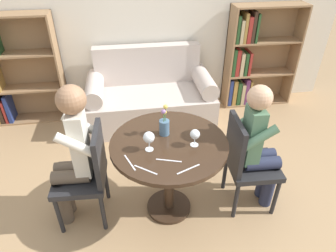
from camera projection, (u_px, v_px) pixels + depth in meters
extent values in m
plane|color=tan|center=(169.00, 207.00, 2.78)|extent=(16.00, 16.00, 0.00)
cube|color=silver|center=(144.00, 7.00, 3.65)|extent=(5.20, 0.05, 2.70)
cylinder|color=#382619|center=(169.00, 144.00, 2.36)|extent=(0.94, 0.94, 0.03)
cylinder|color=#382619|center=(169.00, 178.00, 2.57)|extent=(0.09, 0.09, 0.69)
cylinder|color=#382619|center=(169.00, 206.00, 2.77)|extent=(0.40, 0.40, 0.03)
cube|color=beige|center=(151.00, 107.00, 3.90)|extent=(1.58, 0.80, 0.42)
cube|color=beige|center=(147.00, 64.00, 3.90)|extent=(1.36, 0.16, 0.50)
cylinder|color=beige|center=(94.00, 88.00, 3.63)|extent=(0.22, 0.72, 0.22)
cylinder|color=beige|center=(203.00, 81.00, 3.80)|extent=(0.22, 0.72, 0.22)
cube|color=#93704C|center=(23.00, 67.00, 3.78)|extent=(0.96, 0.02, 1.37)
cube|color=#93704C|center=(60.00, 69.00, 3.73)|extent=(0.02, 0.28, 1.37)
cube|color=#93704C|center=(34.00, 118.00, 4.05)|extent=(0.91, 0.28, 0.02)
cube|color=#93704C|center=(26.00, 88.00, 3.80)|extent=(0.91, 0.28, 0.02)
cube|color=#93704C|center=(16.00, 54.00, 3.54)|extent=(0.91, 0.28, 0.02)
cube|color=#93704C|center=(4.00, 15.00, 3.29)|extent=(0.91, 0.28, 0.02)
cube|color=#332319|center=(2.00, 108.00, 3.89)|extent=(0.05, 0.23, 0.34)
cube|color=maroon|center=(7.00, 109.00, 3.91)|extent=(0.03, 0.23, 0.30)
cube|color=navy|center=(10.00, 107.00, 3.90)|extent=(0.05, 0.23, 0.37)
cube|color=#93704C|center=(258.00, 54.00, 4.17)|extent=(0.96, 0.02, 1.37)
cube|color=#93704C|center=(229.00, 59.00, 4.01)|extent=(0.02, 0.28, 1.37)
cube|color=#93704C|center=(294.00, 55.00, 4.12)|extent=(0.02, 0.28, 1.37)
cube|color=#93704C|center=(254.00, 100.00, 4.44)|extent=(0.91, 0.28, 0.02)
cube|color=#93704C|center=(259.00, 72.00, 4.19)|extent=(0.91, 0.28, 0.02)
cube|color=#93704C|center=(265.00, 41.00, 3.94)|extent=(0.91, 0.28, 0.02)
cube|color=#93704C|center=(271.00, 5.00, 3.69)|extent=(0.91, 0.28, 0.02)
cube|color=navy|center=(228.00, 90.00, 4.27)|extent=(0.05, 0.23, 0.39)
cube|color=olive|center=(233.00, 91.00, 4.28)|extent=(0.05, 0.23, 0.37)
cube|color=#234723|center=(237.00, 91.00, 4.30)|extent=(0.05, 0.23, 0.34)
cube|color=tan|center=(241.00, 92.00, 4.32)|extent=(0.05, 0.23, 0.31)
cube|color=#602D5B|center=(244.00, 89.00, 4.30)|extent=(0.05, 0.23, 0.38)
cube|color=olive|center=(248.00, 90.00, 4.32)|extent=(0.03, 0.23, 0.35)
cube|color=#234723|center=(232.00, 61.00, 4.02)|extent=(0.04, 0.23, 0.37)
cube|color=maroon|center=(236.00, 61.00, 4.03)|extent=(0.05, 0.23, 0.36)
cube|color=tan|center=(240.00, 63.00, 4.05)|extent=(0.05, 0.23, 0.31)
cube|color=#234723|center=(244.00, 62.00, 4.06)|extent=(0.04, 0.23, 0.31)
cube|color=maroon|center=(247.00, 62.00, 4.07)|extent=(0.04, 0.23, 0.31)
cube|color=#234723|center=(236.00, 28.00, 3.78)|extent=(0.04, 0.23, 0.34)
cube|color=tan|center=(240.00, 30.00, 3.80)|extent=(0.04, 0.23, 0.29)
cube|color=olive|center=(243.00, 27.00, 3.78)|extent=(0.04, 0.23, 0.37)
cube|color=maroon|center=(247.00, 28.00, 3.80)|extent=(0.05, 0.23, 0.33)
cube|color=#332319|center=(251.00, 26.00, 3.79)|extent=(0.04, 0.23, 0.39)
cube|color=#234723|center=(255.00, 27.00, 3.81)|extent=(0.03, 0.23, 0.36)
cylinder|color=#232326|center=(67.00, 184.00, 2.74)|extent=(0.04, 0.04, 0.40)
cylinder|color=#232326|center=(59.00, 216.00, 2.45)|extent=(0.04, 0.04, 0.40)
cylinder|color=#232326|center=(106.00, 182.00, 2.77)|extent=(0.04, 0.04, 0.40)
cylinder|color=#232326|center=(103.00, 212.00, 2.48)|extent=(0.04, 0.04, 0.40)
cube|color=#232326|center=(80.00, 179.00, 2.48)|extent=(0.44, 0.44, 0.05)
cube|color=#232326|center=(99.00, 154.00, 2.36)|extent=(0.06, 0.38, 0.45)
cylinder|color=#232326|center=(275.00, 197.00, 2.61)|extent=(0.04, 0.04, 0.40)
cylinder|color=#232326|center=(261.00, 170.00, 2.91)|extent=(0.04, 0.04, 0.40)
cylinder|color=#232326|center=(236.00, 201.00, 2.58)|extent=(0.04, 0.04, 0.40)
cylinder|color=#232326|center=(225.00, 172.00, 2.88)|extent=(0.04, 0.04, 0.40)
cube|color=#232326|center=(253.00, 166.00, 2.62)|extent=(0.44, 0.44, 0.05)
cube|color=#232326|center=(235.00, 145.00, 2.46)|extent=(0.06, 0.38, 0.45)
cylinder|color=brown|center=(66.00, 192.00, 2.63)|extent=(0.11, 0.11, 0.45)
cylinder|color=brown|center=(64.00, 202.00, 2.54)|extent=(0.11, 0.11, 0.45)
cylinder|color=brown|center=(73.00, 168.00, 2.49)|extent=(0.31, 0.13, 0.11)
cylinder|color=brown|center=(71.00, 177.00, 2.40)|extent=(0.31, 0.13, 0.11)
cube|color=silver|center=(80.00, 144.00, 2.29)|extent=(0.13, 0.21, 0.56)
cylinder|color=silver|center=(81.00, 124.00, 2.35)|extent=(0.29, 0.09, 0.23)
cylinder|color=silver|center=(75.00, 145.00, 2.13)|extent=(0.29, 0.09, 0.23)
sphere|color=#936B4C|center=(71.00, 100.00, 2.08)|extent=(0.21, 0.21, 0.21)
cylinder|color=#282D47|center=(269.00, 186.00, 2.70)|extent=(0.11, 0.11, 0.45)
cylinder|color=#282D47|center=(264.00, 177.00, 2.79)|extent=(0.11, 0.11, 0.45)
cylinder|color=#282D47|center=(262.00, 163.00, 2.53)|extent=(0.30, 0.12, 0.11)
cylinder|color=#282D47|center=(258.00, 155.00, 2.63)|extent=(0.30, 0.12, 0.11)
cube|color=#517A5B|center=(252.00, 136.00, 2.43)|extent=(0.13, 0.21, 0.51)
cylinder|color=#517A5B|center=(260.00, 138.00, 2.27)|extent=(0.29, 0.08, 0.23)
cylinder|color=#517A5B|center=(248.00, 119.00, 2.50)|extent=(0.29, 0.08, 0.23)
sphere|color=tan|center=(260.00, 98.00, 2.23)|extent=(0.19, 0.19, 0.19)
cylinder|color=white|center=(149.00, 149.00, 2.28)|extent=(0.06, 0.06, 0.00)
cylinder|color=white|center=(149.00, 145.00, 2.25)|extent=(0.01, 0.01, 0.08)
sphere|color=white|center=(149.00, 137.00, 2.21)|extent=(0.09, 0.09, 0.09)
sphere|color=maroon|center=(149.00, 138.00, 2.22)|extent=(0.06, 0.06, 0.06)
cylinder|color=white|center=(194.00, 145.00, 2.32)|extent=(0.06, 0.06, 0.00)
cylinder|color=white|center=(195.00, 141.00, 2.30)|extent=(0.01, 0.01, 0.07)
sphere|color=white|center=(195.00, 134.00, 2.27)|extent=(0.08, 0.08, 0.08)
sphere|color=#E58E75|center=(195.00, 135.00, 2.27)|extent=(0.06, 0.06, 0.06)
cylinder|color=slate|center=(164.00, 127.00, 2.41)|extent=(0.08, 0.08, 0.13)
cylinder|color=#4C7A42|center=(164.00, 117.00, 2.34)|extent=(0.00, 0.01, 0.10)
sphere|color=#9E70B2|center=(163.00, 111.00, 2.31)|extent=(0.04, 0.04, 0.04)
cylinder|color=#4C7A42|center=(164.00, 116.00, 2.36)|extent=(0.00, 0.01, 0.08)
sphere|color=#EACC4C|center=(164.00, 112.00, 2.34)|extent=(0.04, 0.04, 0.04)
cylinder|color=#4C7A42|center=(166.00, 114.00, 2.34)|extent=(0.01, 0.01, 0.13)
sphere|color=#EACC4C|center=(166.00, 107.00, 2.30)|extent=(0.04, 0.04, 0.04)
cylinder|color=#4C7A42|center=(163.00, 116.00, 2.37)|extent=(0.00, 0.01, 0.07)
sphere|color=#D16684|center=(163.00, 112.00, 2.35)|extent=(0.04, 0.04, 0.04)
cube|color=silver|center=(130.00, 163.00, 2.15)|extent=(0.08, 0.18, 0.00)
cube|color=silver|center=(146.00, 170.00, 2.09)|extent=(0.16, 0.13, 0.00)
cube|color=silver|center=(188.00, 169.00, 2.09)|extent=(0.18, 0.08, 0.00)
cube|color=silver|center=(169.00, 160.00, 2.17)|extent=(0.18, 0.07, 0.00)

